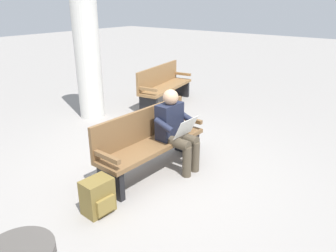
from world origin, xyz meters
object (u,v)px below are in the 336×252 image
bench_near (149,141)px  person_seated (175,128)px  backpack (98,196)px  bench_far (164,85)px  support_pillar (86,38)px

bench_near → person_seated: person_seated is taller
person_seated → backpack: 1.49m
backpack → bench_far: bearing=-151.2°
person_seated → backpack: person_seated is taller
bench_near → support_pillar: size_ratio=0.56×
backpack → bench_near: bearing=-170.2°
backpack → support_pillar: 3.76m
bench_near → backpack: (1.13, 0.20, -0.25)m
backpack → support_pillar: (-2.16, -2.73, 1.41)m
backpack → bench_far: size_ratio=0.23×
bench_near → backpack: bench_near is taller
bench_near → person_seated: (-0.30, 0.24, 0.17)m
person_seated → support_pillar: 3.03m
bench_near → backpack: bearing=11.4°
backpack → bench_far: bench_far is taller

